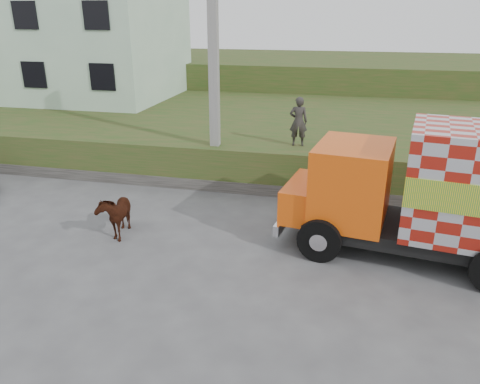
% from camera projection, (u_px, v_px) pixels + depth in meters
% --- Properties ---
extents(ground, '(120.00, 120.00, 0.00)m').
position_uv_depth(ground, '(205.00, 247.00, 12.44)').
color(ground, '#474749').
rests_on(ground, ground).
extents(embankment, '(40.00, 12.00, 1.50)m').
position_uv_depth(embankment, '(269.00, 132.00, 21.25)').
color(embankment, '#264B19').
rests_on(embankment, ground).
extents(embankment_far, '(40.00, 12.00, 3.00)m').
position_uv_depth(embankment_far, '(299.00, 80.00, 31.89)').
color(embankment_far, '#264B19').
rests_on(embankment_far, ground).
extents(retaining_strip, '(16.00, 0.50, 0.40)m').
position_uv_depth(retaining_strip, '(186.00, 182.00, 16.60)').
color(retaining_strip, '#595651').
rests_on(retaining_strip, ground).
extents(building, '(10.00, 8.00, 6.00)m').
position_uv_depth(building, '(77.00, 39.00, 24.95)').
color(building, '#BADABC').
rests_on(building, embankment).
extents(utility_pole, '(1.20, 0.30, 8.00)m').
position_uv_depth(utility_pole, '(214.00, 69.00, 15.36)').
color(utility_pole, gray).
rests_on(utility_pole, ground).
extents(cargo_truck, '(7.93, 3.63, 3.41)m').
position_uv_depth(cargo_truck, '(462.00, 196.00, 11.10)').
color(cargo_truck, black).
rests_on(cargo_truck, ground).
extents(cow, '(0.97, 1.61, 1.27)m').
position_uv_depth(cow, '(115.00, 213.00, 12.95)').
color(cow, black).
rests_on(cow, ground).
extents(pedestrian, '(0.66, 0.47, 1.69)m').
position_uv_depth(pedestrian, '(298.00, 121.00, 15.94)').
color(pedestrian, '#2F2C2A').
rests_on(pedestrian, embankment).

